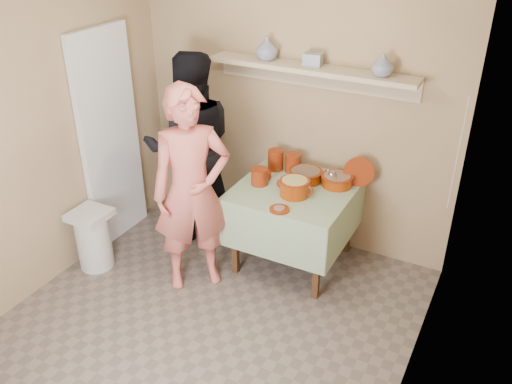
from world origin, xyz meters
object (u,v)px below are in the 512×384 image
Objects in this scene: person_cook at (192,191)px; trash_bin at (94,239)px; serving_table at (295,200)px; person_helper at (191,147)px; cazuela_rice at (295,186)px.

person_cook reaches higher than trash_bin.
serving_table is 1.74× the size of trash_bin.
person_helper is 5.44× the size of cazuela_rice.
person_cook is 1.80× the size of serving_table.
person_helper reaches higher than cazuela_rice.
person_cook is 0.92m from serving_table.
person_cook is 1.12m from trash_bin.
trash_bin is at bearing -154.65° from cazuela_rice.
person_helper is 1.15m from cazuela_rice.
cazuela_rice is 0.59× the size of trash_bin.
serving_table is at bearing 110.42° from cazuela_rice.
cazuela_rice is at bearing 25.35° from trash_bin.
cazuela_rice is 1.85m from trash_bin.
cazuela_rice is at bearing -6.08° from person_cook.
person_helper is at bearing 80.65° from person_cook.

